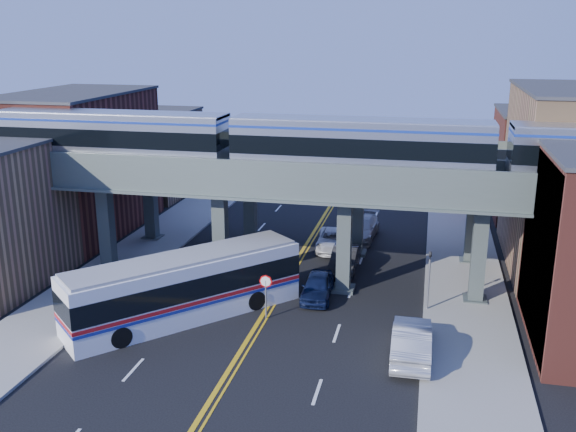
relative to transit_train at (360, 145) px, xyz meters
name	(u,v)px	position (x,y,z in m)	size (l,w,h in m)	color
ground	(246,342)	(-4.80, -8.00, -9.26)	(120.00, 120.00, 0.00)	black
sidewalk_west	(130,260)	(-16.30, 2.00, -9.18)	(5.00, 70.00, 0.16)	gray
sidewalk_east	(465,287)	(6.70, 2.00, -9.18)	(5.00, 70.00, 0.16)	gray
building_west_b	(78,164)	(-23.30, 8.00, -3.76)	(8.00, 14.00, 11.00)	maroon
building_west_c	(148,154)	(-23.30, 21.00, -5.26)	(8.00, 10.00, 8.00)	#9D7851
building_east_b	(575,181)	(13.70, 8.00, -3.26)	(8.00, 14.00, 12.00)	#9D7851
building_east_c	(543,165)	(13.70, 21.00, -4.76)	(8.00, 10.00, 9.00)	maroon
mural_panel	(537,252)	(9.75, -4.00, -4.51)	(0.10, 9.50, 9.50)	teal
elevated_viaduct_near	(281,187)	(-4.80, 0.00, -2.79)	(52.00, 3.60, 7.40)	#46514F
elevated_viaduct_far	(303,165)	(-4.80, 7.00, -2.79)	(52.00, 3.60, 7.40)	#46514F
transit_train	(360,145)	(0.00, 0.00, 0.00)	(47.10, 2.95, 3.44)	black
stop_sign	(266,289)	(-4.50, -5.00, -7.50)	(0.76, 0.09, 2.63)	slate
traffic_signal	(429,274)	(4.40, -2.00, -6.96)	(0.15, 0.18, 4.10)	slate
transit_bus	(185,288)	(-8.98, -5.86, -7.45)	(11.47, 12.13, 3.53)	white
car_lane_a	(317,286)	(-2.17, -1.51, -8.51)	(1.77, 4.40, 1.50)	#0F183A
car_lane_b	(345,259)	(-1.19, 3.59, -8.47)	(1.68, 4.82, 1.59)	#2C2C2E
car_lane_c	(333,240)	(-2.61, 7.73, -8.54)	(2.38, 5.17, 1.44)	silver
car_lane_d	(361,228)	(-0.92, 10.76, -8.41)	(2.38, 5.84, 1.70)	#9C9BA0
car_parked_curb	(412,341)	(3.70, -7.80, -8.36)	(1.90, 5.46, 1.80)	#A1A2A6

